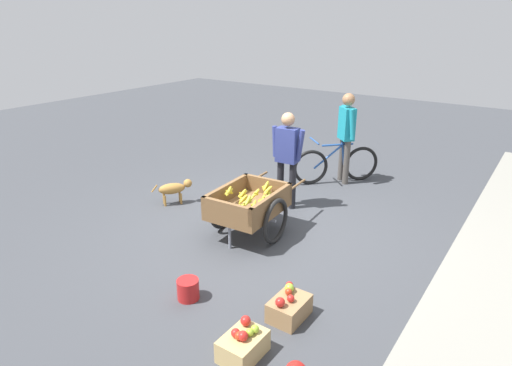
# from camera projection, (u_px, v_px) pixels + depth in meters

# --- Properties ---
(ground_plane) EXTENTS (24.00, 24.00, 0.00)m
(ground_plane) POSITION_uv_depth(u_px,v_px,m) (261.00, 229.00, 6.44)
(ground_plane) COLOR #3D3F44
(fruit_cart) EXTENTS (1.69, 0.98, 0.72)m
(fruit_cart) POSITION_uv_depth(u_px,v_px,m) (249.00, 206.00, 6.13)
(fruit_cart) COLOR brown
(fruit_cart) RESTS_ON ground
(vendor_person) EXTENTS (0.22, 0.56, 1.56)m
(vendor_person) POSITION_uv_depth(u_px,v_px,m) (287.00, 152.00, 6.87)
(vendor_person) COLOR black
(vendor_person) RESTS_ON ground
(bicycle) EXTENTS (1.26, 1.17, 0.85)m
(bicycle) POSITION_uv_depth(u_px,v_px,m) (336.00, 164.00, 8.12)
(bicycle) COLOR black
(bicycle) RESTS_ON ground
(cyclist_person) EXTENTS (0.38, 0.44, 1.66)m
(cyclist_person) POSITION_uv_depth(u_px,v_px,m) (346.00, 130.00, 7.92)
(cyclist_person) COLOR #4C4742
(cyclist_person) RESTS_ON ground
(dog) EXTENTS (0.57, 0.42, 0.40)m
(dog) POSITION_uv_depth(u_px,v_px,m) (174.00, 188.00, 7.22)
(dog) COLOR #AD7A38
(dog) RESTS_ON ground
(plastic_bucket) EXTENTS (0.24, 0.24, 0.23)m
(plastic_bucket) POSITION_uv_depth(u_px,v_px,m) (188.00, 289.00, 4.82)
(plastic_bucket) COLOR #B21E1E
(plastic_bucket) RESTS_ON ground
(apple_crate) EXTENTS (0.44, 0.32, 0.32)m
(apple_crate) POSITION_uv_depth(u_px,v_px,m) (289.00, 307.00, 4.51)
(apple_crate) COLOR #99754C
(apple_crate) RESTS_ON ground
(mixed_fruit_crate) EXTENTS (0.44, 0.32, 0.32)m
(mixed_fruit_crate) POSITION_uv_depth(u_px,v_px,m) (243.00, 344.00, 3.99)
(mixed_fruit_crate) COLOR tan
(mixed_fruit_crate) RESTS_ON ground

